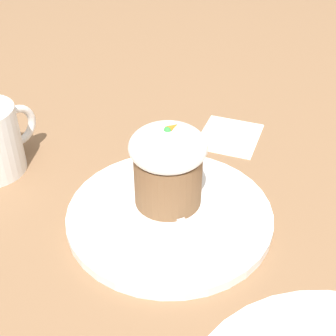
{
  "coord_description": "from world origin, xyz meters",
  "views": [
    {
      "loc": [
        -0.34,
        -0.26,
        0.39
      ],
      "look_at": [
        0.01,
        0.01,
        0.06
      ],
      "focal_mm": 50.0,
      "sensor_mm": 36.0,
      "label": 1
    }
  ],
  "objects": [
    {
      "name": "ground_plane",
      "position": [
        0.0,
        0.0,
        0.0
      ],
      "size": [
        4.0,
        4.0,
        0.0
      ],
      "primitive_type": "plane",
      "color": "#846042"
    },
    {
      "name": "dessert_plate",
      "position": [
        0.0,
        0.0,
        0.01
      ],
      "size": [
        0.25,
        0.25,
        0.01
      ],
      "color": "white",
      "rests_on": "ground_plane"
    },
    {
      "name": "carrot_cake",
      "position": [
        0.01,
        0.01,
        0.07
      ],
      "size": [
        0.09,
        0.09,
        0.11
      ],
      "color": "brown",
      "rests_on": "dessert_plate"
    },
    {
      "name": "spoon",
      "position": [
        0.0,
        -0.01,
        0.02
      ],
      "size": [
        0.09,
        0.13,
        0.01
      ],
      "color": "silver",
      "rests_on": "dessert_plate"
    },
    {
      "name": "paper_napkin",
      "position": [
        0.21,
        0.04,
        0.0
      ],
      "size": [
        0.13,
        0.12,
        0.0
      ],
      "color": "white",
      "rests_on": "ground_plane"
    }
  ]
}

